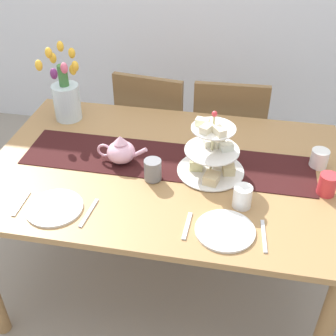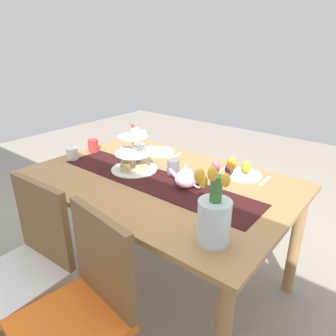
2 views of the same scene
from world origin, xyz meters
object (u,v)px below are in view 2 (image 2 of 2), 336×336
object	(u,v)px
dinner_plate_right	(160,152)
knife_right	(146,148)
teapot	(186,178)
mug_grey	(173,167)
tiered_cake_stand	(134,156)
knife_left	(223,169)
chair_left	(83,305)
cream_jug	(72,154)
mug_orange	(93,146)
mug_white_text	(140,150)
fork_right	(175,156)
tulip_vase	(215,213)
chair_right	(28,261)
dinner_plate_left	(243,175)
dining_table	(159,193)
fork_left	(265,181)

from	to	relation	value
dinner_plate_right	knife_right	size ratio (longest dim) A/B	1.35
teapot	mug_grey	bearing A→B (deg)	-30.59
tiered_cake_stand	knife_left	size ratio (longest dim) A/B	1.79
chair_left	cream_jug	size ratio (longest dim) A/B	10.71
mug_orange	mug_white_text	bearing A→B (deg)	-156.88
mug_orange	teapot	bearing A→B (deg)	176.16
mug_orange	chair_left	bearing A→B (deg)	138.09
fork_right	mug_grey	size ratio (longest dim) A/B	1.58
tulip_vase	mug_white_text	size ratio (longest dim) A/B	4.12
tiered_cake_stand	fork_right	size ratio (longest dim) A/B	2.03
chair_right	mug_grey	bearing A→B (deg)	-108.09
mug_grey	mug_orange	xyz separation A→B (m)	(0.73, 0.04, -0.00)
mug_grey	mug_orange	distance (m)	0.73
chair_left	knife_left	xyz separation A→B (m)	(-0.02, -1.13, 0.28)
teapot	cream_jug	size ratio (longest dim) A/B	2.80
chair_right	knife_left	xyz separation A→B (m)	(-0.48, -1.13, 0.28)
chair_right	dinner_plate_left	world-z (taller)	chair_right
dinner_plate_left	dinner_plate_right	size ratio (longest dim) A/B	1.00
chair_right	teapot	distance (m)	0.94
dining_table	dinner_plate_left	distance (m)	0.54
teapot	knife_left	size ratio (longest dim) A/B	1.40
dinner_plate_left	fork_right	size ratio (longest dim) A/B	1.53
cream_jug	mug_grey	xyz separation A→B (m)	(-0.72, -0.24, 0.01)
tiered_cake_stand	cream_jug	size ratio (longest dim) A/B	3.58
tulip_vase	fork_left	distance (m)	0.73
teapot	dinner_plate_right	distance (m)	0.63
fork_right	mug_orange	size ratio (longest dim) A/B	1.58
knife_left	mug_grey	xyz separation A→B (m)	(0.20, 0.27, 0.05)
fork_left	fork_right	size ratio (longest dim) A/B	1.00
knife_right	mug_grey	world-z (taller)	mug_grey
knife_right	mug_white_text	xyz separation A→B (m)	(-0.09, 0.16, 0.04)
cream_jug	mug_white_text	world-z (taller)	mug_white_text
teapot	knife_left	world-z (taller)	teapot
mug_grey	cream_jug	bearing A→B (deg)	18.32
dinner_plate_right	mug_orange	distance (m)	0.50
mug_white_text	mug_grey	bearing A→B (deg)	164.89
tiered_cake_stand	teapot	distance (m)	0.42
tiered_cake_stand	dinner_plate_left	xyz separation A→B (m)	(-0.59, -0.36, -0.09)
teapot	tiered_cake_stand	bearing A→B (deg)	-0.42
tiered_cake_stand	knife_right	distance (m)	0.44
tiered_cake_stand	dinner_plate_left	size ratio (longest dim) A/B	1.32
chair_right	cream_jug	size ratio (longest dim) A/B	10.71
chair_left	mug_orange	distance (m)	1.27
chair_right	chair_left	bearing A→B (deg)	179.94
tulip_vase	knife_right	distance (m)	1.27
chair_right	fork_left	bearing A→B (deg)	-124.49
dinner_plate_left	mug_orange	world-z (taller)	mug_orange
tulip_vase	mug_grey	xyz separation A→B (m)	(0.56, -0.45, -0.08)
mug_orange	fork_right	bearing A→B (deg)	-150.45
dining_table	tiered_cake_stand	world-z (taller)	tiered_cake_stand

